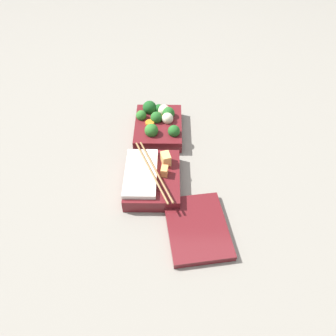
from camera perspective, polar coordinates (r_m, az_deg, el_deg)
name	(u,v)px	position (r m, az deg, el deg)	size (l,w,h in m)	color
ground_plane	(157,155)	(0.92, -1.85, 2.20)	(3.00, 3.00, 0.00)	gray
bento_tray_vegetable	(159,124)	(0.98, -1.61, 7.63)	(0.18, 0.14, 0.07)	maroon
bento_tray_rice	(151,178)	(0.83, -2.90, -1.74)	(0.21, 0.14, 0.07)	maroon
bento_lid	(197,228)	(0.76, 5.08, -10.30)	(0.18, 0.13, 0.02)	maroon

